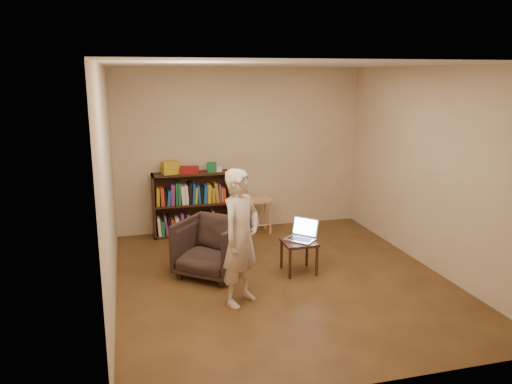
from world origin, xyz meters
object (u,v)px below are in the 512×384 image
object	(u,v)px
bookshelf	(191,207)
laptop	(302,235)
person	(241,238)
stool	(259,205)
armchair	(212,248)
side_table	(299,246)

from	to	relation	value
bookshelf	laptop	xyz separation A→B (m)	(1.18, -1.85, 0.04)
person	laptop	bearing A→B (deg)	-3.60
laptop	person	world-z (taller)	person
stool	laptop	world-z (taller)	laptop
stool	laptop	distance (m)	1.69
person	armchair	bearing A→B (deg)	60.96
stool	person	distance (m)	2.59
bookshelf	person	distance (m)	2.62
person	stool	bearing A→B (deg)	30.01
stool	armchair	world-z (taller)	armchair
armchair	side_table	distance (m)	1.11
armchair	laptop	bearing A→B (deg)	32.54
bookshelf	armchair	xyz separation A→B (m)	(0.03, -1.72, -0.08)
bookshelf	laptop	distance (m)	2.20
laptop	person	distance (m)	1.26
stool	laptop	xyz separation A→B (m)	(0.12, -1.69, 0.03)
bookshelf	laptop	world-z (taller)	bookshelf
armchair	laptop	world-z (taller)	armchair
laptop	side_table	bearing A→B (deg)	-86.06
side_table	person	size ratio (longest dim) A/B	0.27
armchair	person	distance (m)	0.98
side_table	person	distance (m)	1.21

